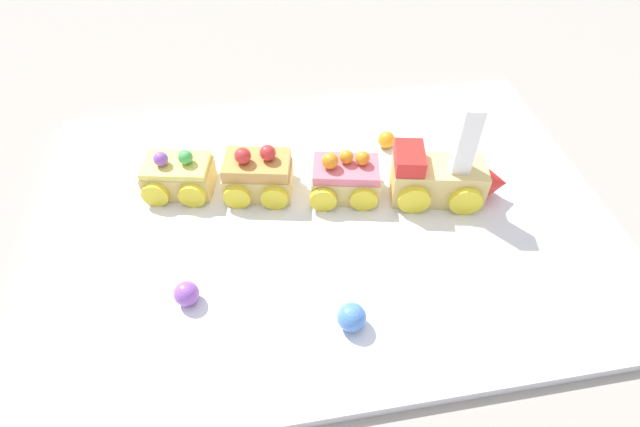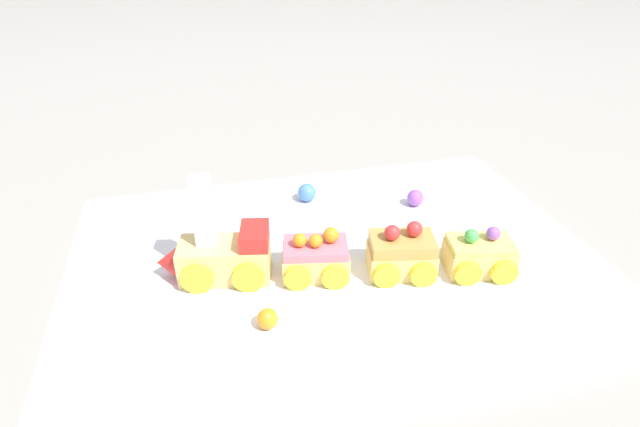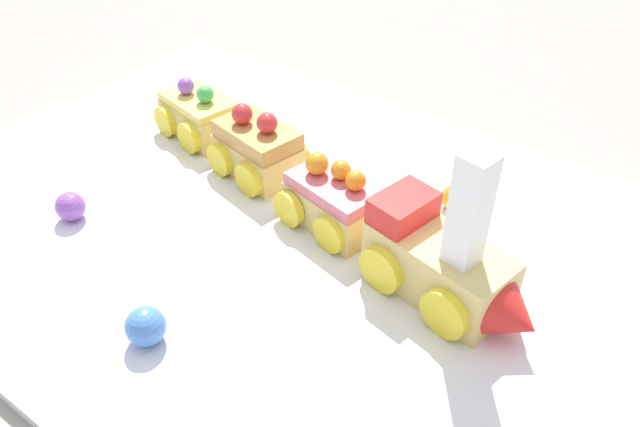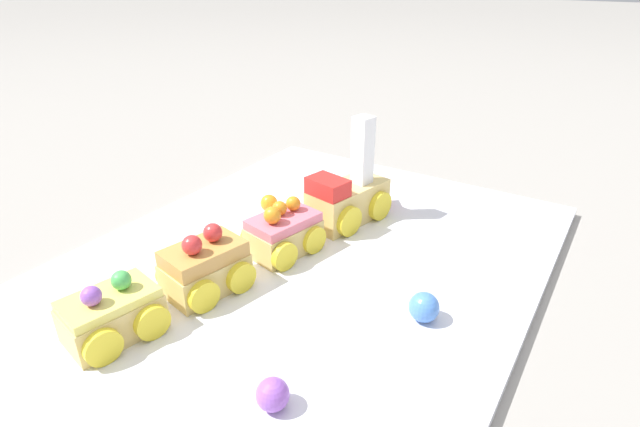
{
  "view_description": "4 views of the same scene",
  "coord_description": "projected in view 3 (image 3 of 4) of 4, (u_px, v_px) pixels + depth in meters",
  "views": [
    {
      "loc": [
        -0.07,
        -0.39,
        0.43
      ],
      "look_at": [
        -0.01,
        -0.04,
        0.05
      ],
      "focal_mm": 28.0,
      "sensor_mm": 36.0,
      "label": 1
    },
    {
      "loc": [
        0.14,
        0.5,
        0.38
      ],
      "look_at": [
        0.01,
        -0.03,
        0.06
      ],
      "focal_mm": 28.0,
      "sensor_mm": 36.0,
      "label": 2
    },
    {
      "loc": [
        0.26,
        -0.3,
        0.34
      ],
      "look_at": [
        0.05,
        -0.01,
        0.06
      ],
      "focal_mm": 35.0,
      "sensor_mm": 36.0,
      "label": 3
    },
    {
      "loc": [
        -0.35,
        -0.26,
        0.3
      ],
      "look_at": [
        0.04,
        -0.01,
        0.07
      ],
      "focal_mm": 28.0,
      "sensor_mm": 36.0,
      "label": 4
    }
  ],
  "objects": [
    {
      "name": "ground_plane",
      "position": [
        285.0,
        239.0,
        0.52
      ],
      "size": [
        10.0,
        10.0,
        0.0
      ],
      "primitive_type": "plane",
      "color": "gray"
    },
    {
      "name": "display_board",
      "position": [
        285.0,
        233.0,
        0.52
      ],
      "size": [
        0.65,
        0.46,
        0.01
      ],
      "primitive_type": "cube",
      "color": "white",
      "rests_on": "ground_plane"
    },
    {
      "name": "cake_train_locomotive",
      "position": [
        448.0,
        265.0,
        0.44
      ],
      "size": [
        0.14,
        0.08,
        0.13
      ],
      "rotation": [
        0.0,
        0.0,
        -0.21
      ],
      "color": "#E5C675",
      "rests_on": "display_board"
    },
    {
      "name": "cake_car_strawberry",
      "position": [
        335.0,
        201.0,
        0.51
      ],
      "size": [
        0.09,
        0.08,
        0.06
      ],
      "rotation": [
        0.0,
        0.0,
        -0.21
      ],
      "color": "#E5C675",
      "rests_on": "display_board"
    },
    {
      "name": "cake_car_caramel",
      "position": [
        258.0,
        150.0,
        0.56
      ],
      "size": [
        0.09,
        0.08,
        0.07
      ],
      "rotation": [
        0.0,
        0.0,
        -0.21
      ],
      "color": "#E5C675",
      "rests_on": "display_board"
    },
    {
      "name": "cake_car_lemon",
      "position": [
        200.0,
        115.0,
        0.62
      ],
      "size": [
        0.09,
        0.08,
        0.06
      ],
      "rotation": [
        0.0,
        0.0,
        -0.21
      ],
      "color": "#E5C675",
      "rests_on": "display_board"
    },
    {
      "name": "gumball_orange",
      "position": [
        454.0,
        198.0,
        0.53
      ],
      "size": [
        0.02,
        0.02,
        0.02
      ],
      "primitive_type": "sphere",
      "color": "orange",
      "rests_on": "display_board"
    },
    {
      "name": "gumball_purple",
      "position": [
        70.0,
        206.0,
        0.52
      ],
      "size": [
        0.02,
        0.02,
        0.02
      ],
      "primitive_type": "sphere",
      "color": "#9956C6",
      "rests_on": "display_board"
    },
    {
      "name": "gumball_blue",
      "position": [
        142.0,
        324.0,
        0.42
      ],
      "size": [
        0.03,
        0.03,
        0.03
      ],
      "primitive_type": "sphere",
      "color": "#4C84E0",
      "rests_on": "display_board"
    }
  ]
}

